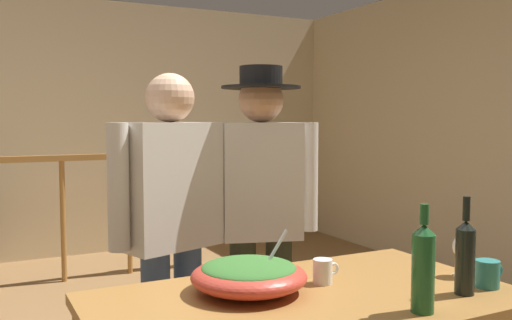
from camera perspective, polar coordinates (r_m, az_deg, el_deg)
name	(u,v)px	position (r m, az deg, el deg)	size (l,w,h in m)	color
back_wall	(50,128)	(5.90, -20.21, 3.07)	(6.19, 0.10, 2.57)	beige
side_wall_right	(464,129)	(5.18, 20.36, 2.94)	(0.10, 5.06, 2.57)	beige
stair_railing	(23,201)	(4.95, -22.56, -3.85)	(4.03, 0.10, 1.12)	#9E6B33
serving_table	(307,315)	(2.04, 5.22, -15.38)	(1.49, 0.84, 0.76)	#9E6B33
salad_bowl	(249,274)	(2.03, -0.72, -11.54)	(0.42, 0.42, 0.21)	#CC3D2D
wine_glass	(463,248)	(2.36, 20.30, -8.42)	(0.08, 0.08, 0.16)	silver
wine_bottle_green	(423,267)	(1.89, 16.61, -10.34)	(0.07, 0.07, 0.35)	#1E5628
wine_bottle_dark	(465,255)	(2.12, 20.46, -9.06)	(0.07, 0.07, 0.35)	black
mug_white	(323,271)	(2.15, 6.83, -11.15)	(0.11, 0.07, 0.09)	white
mug_teal	(488,274)	(2.26, 22.47, -10.63)	(0.12, 0.09, 0.10)	teal
person_standing_left	(171,216)	(2.57, -8.59, -5.65)	(0.60, 0.34, 1.58)	#3D5684
person_standing_right	(261,203)	(2.74, 0.50, -4.41)	(0.55, 0.38, 1.62)	#2D3323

